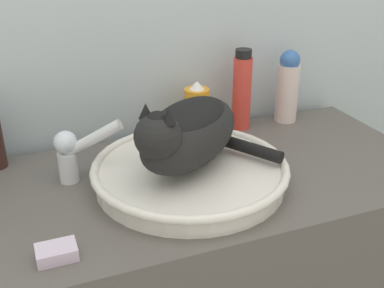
# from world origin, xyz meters

# --- Properties ---
(sink_basin) EXTENTS (0.44, 0.44, 0.05)m
(sink_basin) POSITION_xyz_m (0.05, 0.24, 0.86)
(sink_basin) COLOR white
(sink_basin) RESTS_ON vanity_counter
(cat) EXTENTS (0.36, 0.31, 0.17)m
(cat) POSITION_xyz_m (0.04, 0.23, 0.96)
(cat) COLOR black
(cat) RESTS_ON sink_basin
(faucet) EXTENTS (0.15, 0.09, 0.15)m
(faucet) POSITION_xyz_m (-0.19, 0.35, 0.90)
(faucet) COLOR silver
(faucet) RESTS_ON vanity_counter
(spray_bottle_trigger) EXTENTS (0.07, 0.07, 0.15)m
(spray_bottle_trigger) POSITION_xyz_m (0.17, 0.48, 0.90)
(spray_bottle_trigger) COLOR orange
(spray_bottle_trigger) RESTS_ON vanity_counter
(lotion_bottle_white) EXTENTS (0.06, 0.06, 0.21)m
(lotion_bottle_white) POSITION_xyz_m (0.45, 0.48, 0.93)
(lotion_bottle_white) COLOR silver
(lotion_bottle_white) RESTS_ON vanity_counter
(shampoo_bottle_tall) EXTENTS (0.05, 0.05, 0.23)m
(shampoo_bottle_tall) POSITION_xyz_m (0.30, 0.48, 0.94)
(shampoo_bottle_tall) COLOR #DB3D33
(shampoo_bottle_tall) RESTS_ON vanity_counter
(soap_bar) EXTENTS (0.07, 0.05, 0.02)m
(soap_bar) POSITION_xyz_m (-0.26, 0.08, 0.84)
(soap_bar) COLOR silver
(soap_bar) RESTS_ON vanity_counter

